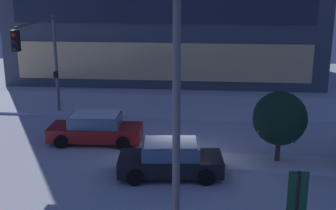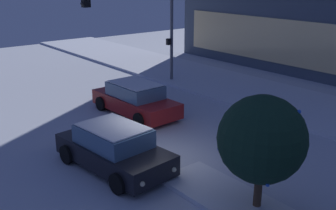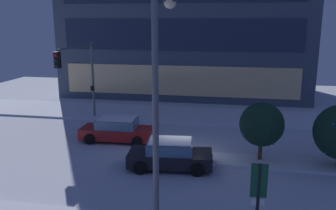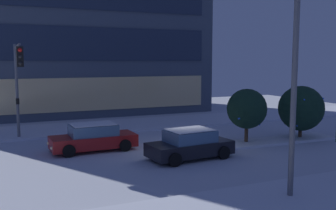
{
  "view_description": "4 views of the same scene",
  "coord_description": "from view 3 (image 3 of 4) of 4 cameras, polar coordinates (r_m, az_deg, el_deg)",
  "views": [
    {
      "loc": [
        1.1,
        -18.72,
        7.84
      ],
      "look_at": [
        -0.65,
        0.27,
        2.56
      ],
      "focal_mm": 48.12,
      "sensor_mm": 36.0,
      "label": 1
    },
    {
      "loc": [
        10.34,
        -7.79,
        6.22
      ],
      "look_at": [
        0.74,
        -0.09,
        2.22
      ],
      "focal_mm": 43.69,
      "sensor_mm": 36.0,
      "label": 2
    },
    {
      "loc": [
        2.66,
        -18.36,
        7.33
      ],
      "look_at": [
        -0.71,
        -0.34,
        3.07
      ],
      "focal_mm": 37.92,
      "sensor_mm": 36.0,
      "label": 3
    },
    {
      "loc": [
        -9.02,
        -18.44,
        4.94
      ],
      "look_at": [
        -1.26,
        -0.74,
        2.68
      ],
      "focal_mm": 41.27,
      "sensor_mm": 36.0,
      "label": 4
    }
  ],
  "objects": [
    {
      "name": "car_near",
      "position": [
        18.39,
        0.37,
        -8.0
      ],
      "size": [
        4.51,
        2.41,
        1.49
      ],
      "rotation": [
        0.0,
        0.0,
        0.1
      ],
      "color": "black",
      "rests_on": "ground"
    },
    {
      "name": "ground",
      "position": [
        19.94,
        2.22,
        -8.48
      ],
      "size": [
        52.0,
        52.0,
        0.0
      ],
      "primitive_type": "plane",
      "color": "silver"
    },
    {
      "name": "car_far",
      "position": [
        22.7,
        -8.16,
        -3.99
      ],
      "size": [
        4.72,
        2.15,
        1.49
      ],
      "rotation": [
        0.0,
        0.0,
        3.17
      ],
      "color": "maroon",
      "rests_on": "ground"
    },
    {
      "name": "parking_info_sign",
      "position": [
        12.55,
        14.31,
        -13.52
      ],
      "size": [
        0.55,
        0.12,
        2.82
      ],
      "rotation": [
        0.0,
        0.0,
        1.6
      ],
      "color": "black",
      "rests_on": "ground"
    },
    {
      "name": "traffic_light_corner_far_left",
      "position": [
        25.83,
        -14.01,
        5.59
      ],
      "size": [
        0.32,
        5.75,
        5.9
      ],
      "rotation": [
        0.0,
        0.0,
        -1.57
      ],
      "color": "#565960",
      "rests_on": "ground"
    },
    {
      "name": "street_lamp_arched",
      "position": [
        11.42,
        -1.3,
        3.31
      ],
      "size": [
        0.56,
        2.61,
        8.39
      ],
      "rotation": [
        0.0,
        0.0,
        1.56
      ],
      "color": "#565960",
      "rests_on": "ground"
    },
    {
      "name": "curb_strip_far",
      "position": [
        28.43,
        4.89,
        -1.75
      ],
      "size": [
        52.0,
        5.2,
        0.14
      ],
      "primitive_type": "cube",
      "color": "silver",
      "rests_on": "ground"
    },
    {
      "name": "decorated_tree_left_of_median",
      "position": [
        19.39,
        14.83,
        -3.04
      ],
      "size": [
        2.35,
        2.35,
        3.27
      ],
      "color": "#473323",
      "rests_on": "ground"
    },
    {
      "name": "median_strip",
      "position": [
        19.95,
        18.89,
        -8.98
      ],
      "size": [
        9.0,
        1.8,
        0.14
      ],
      "primitive_type": "cube",
      "color": "silver",
      "rests_on": "ground"
    }
  ]
}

